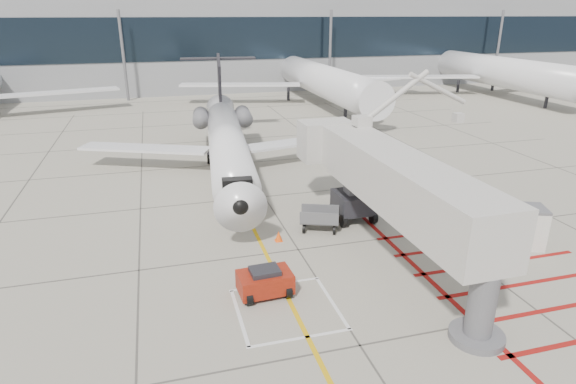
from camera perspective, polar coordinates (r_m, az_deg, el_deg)
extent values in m
plane|color=#9C9886|center=(21.98, 4.28, -11.46)|extent=(260.00, 260.00, 0.00)
cone|color=#FF500D|center=(26.08, -1.12, -5.24)|extent=(0.41, 0.41, 0.57)
cone|color=orange|center=(28.61, 5.01, -3.00)|extent=(0.35, 0.35, 0.49)
cube|color=gray|center=(89.14, -5.07, 17.47)|extent=(180.00, 28.00, 14.00)
cube|color=black|center=(75.35, -2.99, 17.73)|extent=(180.00, 0.10, 6.00)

